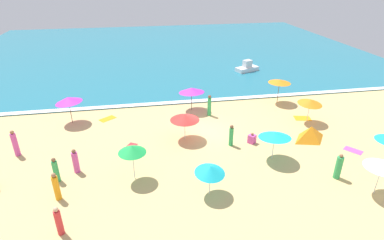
# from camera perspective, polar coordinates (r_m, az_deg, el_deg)

# --- Properties ---
(ground_plane) EXTENTS (60.00, 60.00, 0.00)m
(ground_plane) POSITION_cam_1_polar(r_m,az_deg,el_deg) (24.46, 1.88, -2.39)
(ground_plane) COLOR #D8B775
(ocean_water) EXTENTS (60.00, 44.00, 0.10)m
(ocean_water) POSITION_cam_1_polar(r_m,az_deg,el_deg) (50.57, -4.75, 12.78)
(ocean_water) COLOR teal
(ocean_water) RESTS_ON ground_plane
(wave_breaker_foam) EXTENTS (57.00, 0.70, 0.01)m
(wave_breaker_foam) POSITION_cam_1_polar(r_m,az_deg,el_deg) (30.00, -0.57, 3.46)
(wave_breaker_foam) COLOR white
(wave_breaker_foam) RESTS_ON ocean_water
(beach_umbrella_1) EXTENTS (2.22, 2.24, 1.98)m
(beach_umbrella_1) POSITION_cam_1_polar(r_m,az_deg,el_deg) (17.40, 3.33, -9.08)
(beach_umbrella_1) COLOR silver
(beach_umbrella_1) RESTS_ON ground_plane
(beach_umbrella_2) EXTENTS (2.63, 2.64, 2.10)m
(beach_umbrella_2) POSITION_cam_1_polar(r_m,az_deg,el_deg) (27.14, 20.86, 3.13)
(beach_umbrella_2) COLOR silver
(beach_umbrella_2) RESTS_ON ground_plane
(beach_umbrella_3) EXTENTS (2.62, 2.60, 2.37)m
(beach_umbrella_3) POSITION_cam_1_polar(r_m,az_deg,el_deg) (27.19, -21.74, 3.47)
(beach_umbrella_3) COLOR #4C3823
(beach_umbrella_3) RESTS_ON ground_plane
(beach_umbrella_4) EXTENTS (2.24, 2.26, 2.11)m
(beach_umbrella_4) POSITION_cam_1_polar(r_m,az_deg,el_deg) (21.09, 14.96, -2.69)
(beach_umbrella_4) COLOR silver
(beach_umbrella_4) RESTS_ON ground_plane
(beach_umbrella_5) EXTENTS (3.04, 3.05, 2.21)m
(beach_umbrella_5) POSITION_cam_1_polar(r_m,az_deg,el_deg) (27.73, -0.09, 5.51)
(beach_umbrella_5) COLOR #4C3823
(beach_umbrella_5) RESTS_ON ground_plane
(beach_umbrella_6) EXTENTS (3.01, 3.01, 2.03)m
(beach_umbrella_6) POSITION_cam_1_polar(r_m,az_deg,el_deg) (22.85, -1.35, 0.52)
(beach_umbrella_6) COLOR silver
(beach_umbrella_6) RESTS_ON ground_plane
(beach_umbrella_7) EXTENTS (2.61, 2.61, 2.11)m
(beach_umbrella_7) POSITION_cam_1_polar(r_m,az_deg,el_deg) (20.17, 31.57, -7.07)
(beach_umbrella_7) COLOR silver
(beach_umbrella_7) RESTS_ON ground_plane
(beach_umbrella_8) EXTENTS (2.67, 2.67, 2.33)m
(beach_umbrella_8) POSITION_cam_1_polar(r_m,az_deg,el_deg) (30.39, 15.78, 6.86)
(beach_umbrella_8) COLOR #4C3823
(beach_umbrella_8) RESTS_ON ground_plane
(beach_umbrella_9) EXTENTS (2.35, 2.35, 2.36)m
(beach_umbrella_9) POSITION_cam_1_polar(r_m,az_deg,el_deg) (18.64, -10.94, -5.30)
(beach_umbrella_9) COLOR silver
(beach_umbrella_9) RESTS_ON ground_plane
(beach_tent) EXTENTS (2.50, 2.06, 1.11)m
(beach_tent) POSITION_cam_1_polar(r_m,az_deg,el_deg) (24.92, 20.91, -2.25)
(beach_tent) COLOR orange
(beach_tent) RESTS_ON ground_plane
(beachgoer_0) EXTENTS (0.67, 0.67, 0.83)m
(beachgoer_0) POSITION_cam_1_polar(r_m,az_deg,el_deg) (23.38, 10.93, -3.38)
(beachgoer_0) COLOR #D84CA5
(beachgoer_0) RESTS_ON ground_plane
(beachgoer_1) EXTENTS (0.42, 0.42, 1.71)m
(beachgoer_1) POSITION_cam_1_polar(r_m,az_deg,el_deg) (21.09, 25.28, -7.80)
(beachgoer_1) COLOR green
(beachgoer_1) RESTS_ON ground_plane
(beachgoer_2) EXTENTS (0.47, 0.47, 1.74)m
(beachgoer_2) POSITION_cam_1_polar(r_m,az_deg,el_deg) (19.04, -23.62, -11.18)
(beachgoer_2) COLOR orange
(beachgoer_2) RESTS_ON ground_plane
(beachgoer_3) EXTENTS (0.46, 0.46, 1.90)m
(beachgoer_3) POSITION_cam_1_polar(r_m,az_deg,el_deg) (27.03, 3.20, 2.66)
(beachgoer_3) COLOR green
(beachgoer_3) RESTS_ON ground_plane
(beachgoer_5) EXTENTS (0.43, 0.43, 1.64)m
(beachgoer_5) POSITION_cam_1_polar(r_m,az_deg,el_deg) (16.88, -23.25, -16.70)
(beachgoer_5) COLOR red
(beachgoer_5) RESTS_ON ground_plane
(beachgoer_6) EXTENTS (0.47, 0.47, 1.93)m
(beachgoer_6) POSITION_cam_1_polar(r_m,az_deg,el_deg) (24.39, -29.69, -3.80)
(beachgoer_6) COLOR #D84CA5
(beachgoer_6) RESTS_ON ground_plane
(beachgoer_7) EXTENTS (0.47, 0.47, 1.65)m
(beachgoer_7) POSITION_cam_1_polar(r_m,az_deg,el_deg) (20.94, -20.57, -7.15)
(beachgoer_7) COLOR #D84CA5
(beachgoer_7) RESTS_ON ground_plane
(beachgoer_8) EXTENTS (0.45, 0.45, 1.64)m
(beachgoer_8) POSITION_cam_1_polar(r_m,az_deg,el_deg) (20.55, -23.70, -8.43)
(beachgoer_8) COLOR green
(beachgoer_8) RESTS_ON ground_plane
(beachgoer_9) EXTENTS (0.34, 0.34, 1.65)m
(beachgoer_9) POSITION_cam_1_polar(r_m,az_deg,el_deg) (22.61, 7.20, -2.85)
(beachgoer_9) COLOR green
(beachgoer_9) RESTS_ON ground_plane
(beach_towel_0) EXTENTS (1.07, 1.19, 0.01)m
(beach_towel_0) POSITION_cam_1_polar(r_m,az_deg,el_deg) (23.09, -11.16, -4.77)
(beach_towel_0) COLOR red
(beach_towel_0) RESTS_ON ground_plane
(beach_towel_1) EXTENTS (1.29, 1.39, 0.01)m
(beach_towel_1) POSITION_cam_1_polar(r_m,az_deg,el_deg) (24.98, 27.45, -4.97)
(beach_towel_1) COLOR #D84CA5
(beach_towel_1) RESTS_ON ground_plane
(beach_towel_2) EXTENTS (1.55, 1.25, 0.01)m
(beach_towel_2) POSITION_cam_1_polar(r_m,az_deg,el_deg) (28.44, 19.60, 0.30)
(beach_towel_2) COLOR orange
(beach_towel_2) RESTS_ON ground_plane
(beach_towel_3) EXTENTS (1.55, 1.43, 0.01)m
(beach_towel_3) POSITION_cam_1_polar(r_m,az_deg,el_deg) (27.66, -15.22, 0.21)
(beach_towel_3) COLOR orange
(beach_towel_3) RESTS_ON ground_plane
(small_boat_0) EXTENTS (3.10, 2.21, 1.35)m
(small_boat_0) POSITION_cam_1_polar(r_m,az_deg,el_deg) (39.73, 10.07, 9.46)
(small_boat_0) COLOR white
(small_boat_0) RESTS_ON ocean_water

